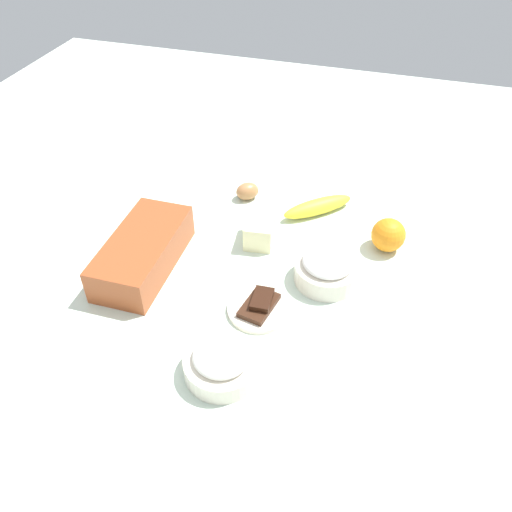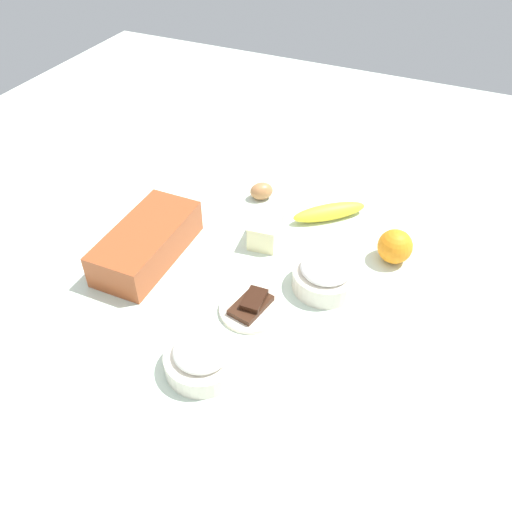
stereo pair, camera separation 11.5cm
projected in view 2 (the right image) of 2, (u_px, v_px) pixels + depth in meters
The scene contains 9 objects.
ground_plane at pixel (256, 273), 1.18m from camera, with size 2.40×2.40×0.02m, color silver.
loaf_pan at pixel (147, 242), 1.18m from camera, with size 0.28×0.13×0.08m.
flour_bowl at pixel (202, 357), 0.95m from camera, with size 0.14×0.14×0.07m.
sugar_bowl at pixel (325, 275), 1.11m from camera, with size 0.14×0.14×0.07m.
banana at pixel (329, 212), 1.30m from camera, with size 0.19×0.04×0.04m, color yellow.
orange_fruit at pixel (395, 246), 1.17m from camera, with size 0.08×0.08×0.08m, color orange.
butter_block at pixel (266, 231), 1.23m from camera, with size 0.09×0.06×0.06m, color #F4EDB2.
egg_near_butter at pixel (261, 191), 1.37m from camera, with size 0.05×0.05×0.06m, color #AE7647.
chocolate_plate at pixel (251, 307), 1.07m from camera, with size 0.13×0.13×0.03m.
Camera 2 is at (-0.79, -0.36, 0.80)m, focal length 36.89 mm.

